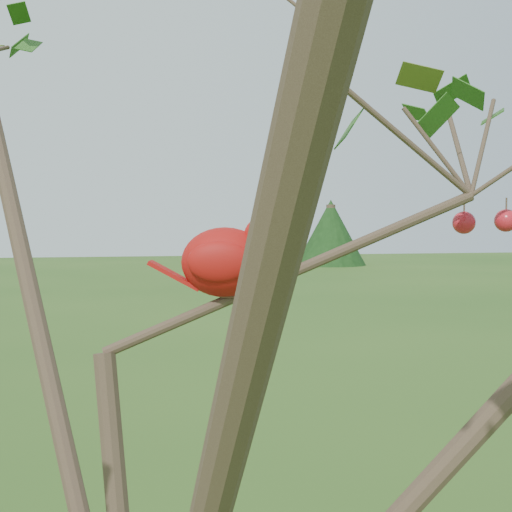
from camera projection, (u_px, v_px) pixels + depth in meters
The scene contains 3 objects.
crabapple_tree at pixel (155, 247), 0.89m from camera, with size 2.35×2.05×2.95m.
cardinal at pixel (230, 258), 1.02m from camera, with size 0.23×0.14×0.16m.
distant_trees at pixel (108, 241), 23.51m from camera, with size 37.11×15.93×3.28m.
Camera 1 is at (-0.02, -0.93, 2.16)m, focal length 45.00 mm.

